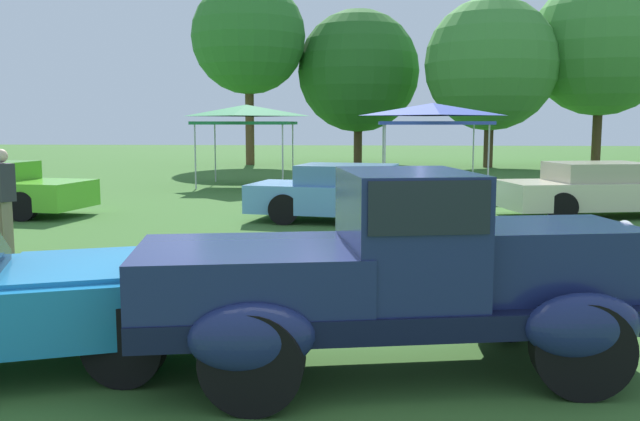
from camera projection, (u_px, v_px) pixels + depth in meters
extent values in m
plane|color=#386628|center=(310.00, 365.00, 5.94)|extent=(120.00, 120.00, 0.00)
cube|color=black|center=(392.00, 307.00, 5.75)|extent=(4.39, 2.20, 0.20)
cube|color=navy|center=(536.00, 259.00, 5.84)|extent=(1.73, 1.36, 0.60)
ellipsoid|color=silver|center=(624.00, 259.00, 5.93)|extent=(0.25, 0.54, 0.68)
cube|color=navy|center=(406.00, 234.00, 5.68)|extent=(1.24, 1.54, 1.04)
cube|color=black|center=(407.00, 198.00, 5.65)|extent=(1.16, 1.55, 0.40)
cube|color=navy|center=(250.00, 275.00, 5.58)|extent=(2.05, 1.72, 0.48)
ellipsoid|color=navy|center=(510.00, 283.00, 6.61)|extent=(0.97, 0.53, 0.52)
ellipsoid|color=navy|center=(583.00, 326.00, 5.19)|extent=(0.97, 0.53, 0.52)
ellipsoid|color=navy|center=(249.00, 290.00, 6.33)|extent=(0.97, 0.53, 0.52)
ellipsoid|color=navy|center=(252.00, 338.00, 4.91)|extent=(0.97, 0.53, 0.52)
sphere|color=silver|center=(603.00, 241.00, 6.36)|extent=(0.18, 0.18, 0.18)
cylinder|color=black|center=(509.00, 301.00, 6.63)|extent=(0.76, 0.24, 0.76)
cylinder|color=black|center=(582.00, 349.00, 5.21)|extent=(0.76, 0.24, 0.76)
cylinder|color=black|center=(250.00, 309.00, 6.35)|extent=(0.76, 0.24, 0.76)
cylinder|color=black|center=(252.00, 362.00, 4.93)|extent=(0.76, 0.24, 0.76)
cube|color=#1E7AB7|center=(109.00, 272.00, 6.10)|extent=(2.02, 1.92, 0.20)
cube|color=silver|center=(213.00, 318.00, 6.41)|extent=(0.68, 1.58, 0.12)
cylinder|color=black|center=(123.00, 298.00, 6.92)|extent=(0.66, 0.20, 0.66)
cylinder|color=black|center=(124.00, 346.00, 5.44)|extent=(0.66, 0.20, 0.66)
cylinder|color=black|center=(22.00, 206.00, 14.68)|extent=(0.64, 0.22, 0.64)
cube|color=#669EDB|center=(355.00, 199.00, 14.54)|extent=(4.73, 2.51, 0.60)
cube|color=#517EAF|center=(347.00, 175.00, 14.52)|extent=(2.22, 1.80, 0.44)
cylinder|color=black|center=(414.00, 214.00, 13.47)|extent=(0.64, 0.22, 0.64)
cylinder|color=black|center=(284.00, 209.00, 14.18)|extent=(0.64, 0.22, 0.64)
cube|color=beige|center=(604.00, 194.00, 15.43)|extent=(4.82, 2.57, 0.60)
cube|color=#B3AB8E|center=(597.00, 172.00, 15.35)|extent=(2.26, 1.82, 0.44)
cylinder|color=black|center=(562.00, 207.00, 14.52)|extent=(0.64, 0.22, 0.64)
cylinder|color=#7F7056|center=(2.00, 227.00, 11.01)|extent=(0.16, 0.16, 0.86)
cylinder|color=#7F7056|center=(8.00, 228.00, 10.89)|extent=(0.16, 0.16, 0.86)
cube|color=#2D2D33|center=(2.00, 182.00, 10.86)|extent=(0.47, 0.42, 0.60)
sphere|color=beige|center=(1.00, 156.00, 10.80)|extent=(0.22, 0.22, 0.22)
cylinder|color=#B7B7BC|center=(293.00, 154.00, 24.29)|extent=(0.05, 0.05, 2.05)
cylinder|color=#B7B7BC|center=(283.00, 157.00, 21.52)|extent=(0.05, 0.05, 2.05)
cylinder|color=#B7B7BC|center=(215.00, 153.00, 24.50)|extent=(0.05, 0.05, 2.05)
cylinder|color=#B7B7BC|center=(195.00, 157.00, 21.73)|extent=(0.05, 0.05, 2.05)
cube|color=#1E703D|center=(246.00, 123.00, 22.87)|extent=(3.11, 3.11, 0.10)
pyramid|color=#1E703D|center=(246.00, 110.00, 22.82)|extent=(3.05, 3.05, 0.38)
cylinder|color=#B7B7BC|center=(473.00, 156.00, 22.58)|extent=(0.05, 0.05, 2.05)
cylinder|color=#B7B7BC|center=(488.00, 161.00, 19.64)|extent=(0.05, 0.05, 2.05)
cylinder|color=#B7B7BC|center=(383.00, 155.00, 22.80)|extent=(0.05, 0.05, 2.05)
cylinder|color=#B7B7BC|center=(385.00, 160.00, 19.86)|extent=(0.05, 0.05, 2.05)
cube|color=#2D429E|center=(432.00, 123.00, 21.08)|extent=(3.30, 3.30, 0.10)
pyramid|color=#2D429E|center=(433.00, 109.00, 21.03)|extent=(3.23, 3.23, 0.38)
cylinder|color=brown|center=(250.00, 117.00, 34.48)|extent=(0.44, 0.44, 4.80)
sphere|color=#337A2D|center=(249.00, 37.00, 33.98)|extent=(5.67, 5.67, 5.67)
cylinder|color=#47331E|center=(358.00, 134.00, 35.88)|extent=(0.44, 0.44, 3.05)
sphere|color=#286623|center=(358.00, 71.00, 35.47)|extent=(6.30, 6.30, 6.30)
cylinder|color=#47331E|center=(489.00, 134.00, 32.47)|extent=(0.44, 0.44, 3.14)
sphere|color=#428938|center=(491.00, 64.00, 32.06)|extent=(6.19, 6.19, 6.19)
cylinder|color=#47331E|center=(597.00, 126.00, 33.06)|extent=(0.44, 0.44, 3.95)
sphere|color=#428938|center=(601.00, 45.00, 32.57)|extent=(6.70, 6.70, 6.70)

